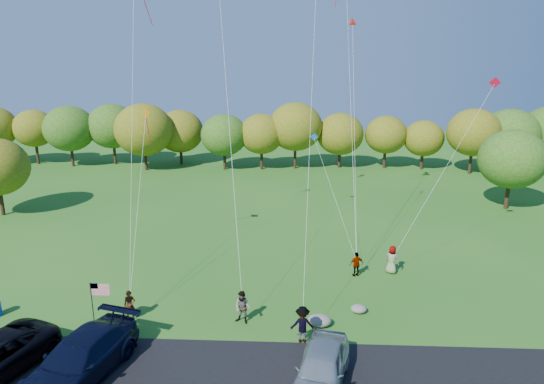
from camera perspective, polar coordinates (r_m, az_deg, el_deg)
The scene contains 13 objects.
ground at distance 26.55m, azimuth -6.96°, elevation -15.85°, with size 140.00×140.00×0.00m, color #27601B.
asphalt_lane at distance 23.28m, azimuth -8.68°, elevation -20.91°, with size 44.00×6.00×0.06m, color black.
treeline at distance 59.45m, azimuth 1.13°, elevation 7.04°, with size 76.77×27.93×8.68m.
minivan_navy at distance 24.07m, azimuth -21.66°, elevation -17.80°, with size 2.63×6.47×1.88m, color black.
minivan_silver at distance 22.21m, azimuth 5.81°, elevation -19.95°, with size 2.06×5.13×1.75m, color #AEB5B9.
flyer_a at distance 27.96m, azimuth -16.38°, elevation -12.69°, with size 0.61×0.40×1.68m, color #4C4C59.
flyer_b at distance 26.59m, azimuth -3.48°, elevation -13.41°, with size 0.89×0.69×1.83m, color #4C4C59.
flyer_c at distance 25.04m, azimuth 3.60°, elevation -15.29°, with size 1.24×0.71×1.92m, color #4C4C59.
flyer_d at distance 32.19m, azimuth 9.92°, elevation -8.36°, with size 0.96×0.40×1.65m, color #4C4C59.
flyer_e at distance 33.02m, azimuth 13.92°, elevation -7.74°, with size 0.92×0.60×1.89m, color #4C4C59.
flag_assembly at distance 26.89m, azimuth -19.89°, elevation -11.27°, with size 1.01×0.66×2.73m.
boulder_near at distance 26.69m, azimuth 5.60°, elevation -14.81°, with size 1.27×1.00×0.64m, color #9F988B.
boulder_far at distance 28.23m, azimuth 10.17°, elevation -13.37°, with size 0.89×0.74×0.46m, color slate.
Camera 1 is at (4.15, -22.24, 13.89)m, focal length 32.00 mm.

